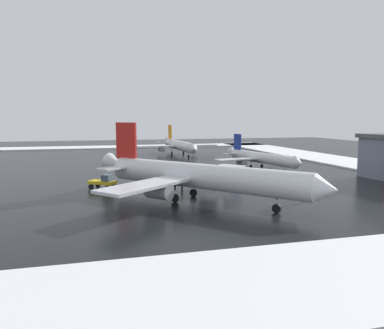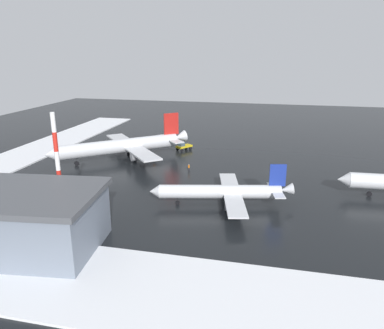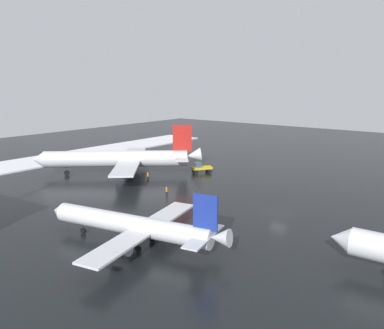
# 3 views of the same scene
# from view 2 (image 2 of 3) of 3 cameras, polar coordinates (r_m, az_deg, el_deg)

# --- Properties ---
(ground_plane) EXTENTS (240.00, 240.00, 0.00)m
(ground_plane) POSITION_cam_2_polar(r_m,az_deg,el_deg) (90.20, 12.70, -1.14)
(ground_plane) COLOR black
(snow_bank_far) EXTENTS (152.00, 16.00, 0.35)m
(snow_bank_far) POSITION_cam_2_polar(r_m,az_deg,el_deg) (45.06, 11.67, -20.53)
(snow_bank_far) COLOR white
(snow_bank_far) RESTS_ON ground_plane
(snow_bank_left) EXTENTS (14.00, 116.00, 0.35)m
(snow_bank_left) POSITION_cam_2_polar(r_m,az_deg,el_deg) (112.07, -23.93, 1.42)
(snow_bank_left) COLOR white
(snow_bank_left) RESTS_ON ground_plane
(airplane_far_rear) EXTENTS (30.88, 28.64, 11.20)m
(airplane_far_rear) POSITION_cam_2_polar(r_m,az_deg,el_deg) (98.89, -10.49, 2.82)
(airplane_far_rear) COLOR silver
(airplane_far_rear) RESTS_ON ground_plane
(airplane_foreground_jet) EXTENTS (26.29, 22.02, 7.87)m
(airplane_foreground_jet) POSITION_cam_2_polar(r_m,az_deg,el_deg) (68.96, 4.80, -4.14)
(airplane_foreground_jet) COLOR silver
(airplane_foreground_jet) RESTS_ON ground_plane
(pushback_tug) EXTENTS (4.47, 5.02, 2.50)m
(pushback_tug) POSITION_cam_2_polar(r_m,az_deg,el_deg) (107.04, -1.34, 2.84)
(pushback_tug) COLOR gold
(pushback_tug) RESTS_ON ground_plane
(ground_crew_mid_apron) EXTENTS (0.36, 0.36, 1.71)m
(ground_crew_mid_apron) POSITION_cam_2_polar(r_m,az_deg,el_deg) (88.38, -0.48, -0.42)
(ground_crew_mid_apron) COLOR black
(ground_crew_mid_apron) RESTS_ON ground_plane
(ground_crew_near_tug) EXTENTS (0.36, 0.36, 1.71)m
(ground_crew_near_tug) POSITION_cam_2_polar(r_m,az_deg,el_deg) (96.92, -5.86, 1.06)
(ground_crew_near_tug) COLOR black
(ground_crew_near_tug) RESTS_ON ground_plane
(antenna_mast) EXTENTS (0.70, 0.70, 18.45)m
(antenna_mast) POSITION_cam_2_polar(r_m,az_deg,el_deg) (62.93, -19.69, -0.81)
(antenna_mast) COLOR red
(antenna_mast) RESTS_ON ground_plane
(cargo_hangar) EXTENTS (26.57, 17.79, 8.80)m
(cargo_hangar) POSITION_cam_2_polar(r_m,az_deg,el_deg) (59.20, -25.79, -7.61)
(cargo_hangar) COLOR slate
(cargo_hangar) RESTS_ON ground_plane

